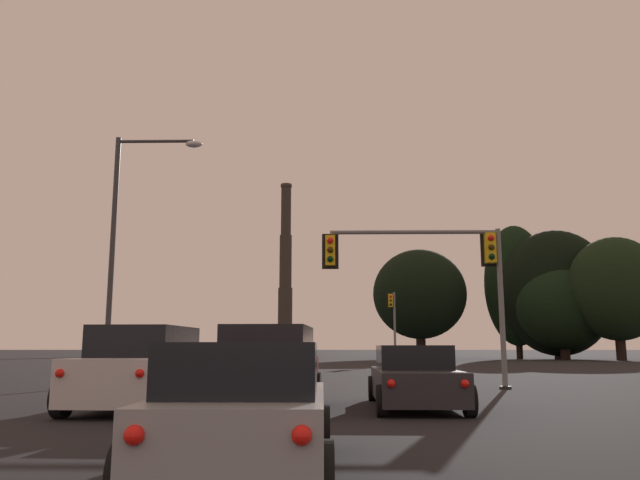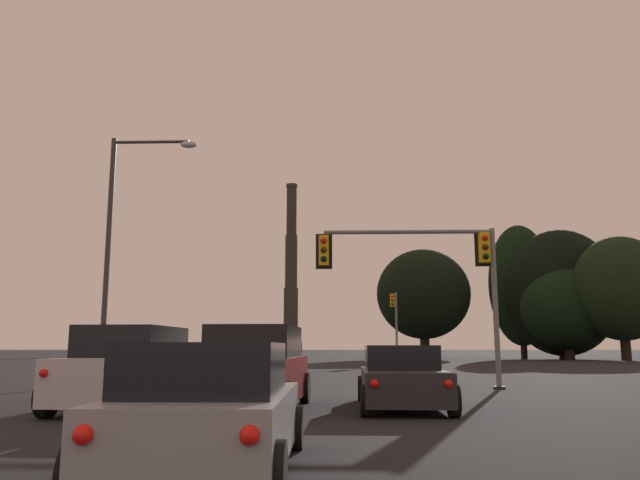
{
  "view_description": "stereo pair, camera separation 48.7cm",
  "coord_description": "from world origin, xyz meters",
  "px_view_note": "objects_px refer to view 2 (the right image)",
  "views": [
    {
      "loc": [
        1.11,
        -1.19,
        1.39
      ],
      "look_at": [
        0.27,
        38.29,
        8.18
      ],
      "focal_mm": 35.0,
      "sensor_mm": 36.0,
      "label": 1
    },
    {
      "loc": [
        1.6,
        -1.18,
        1.39
      ],
      "look_at": [
        0.27,
        38.29,
        8.18
      ],
      "focal_mm": 35.0,
      "sensor_mm": 36.0,
      "label": 2
    }
  ],
  "objects_px": {
    "suv_center_lane_front": "(255,369)",
    "smokestack": "(291,285)",
    "suv_left_lane_front": "(131,369)",
    "traffic_light_far_right": "(395,317)",
    "hatchback_center_lane_second": "(211,413)",
    "sedan_right_lane_front": "(401,378)",
    "street_lamp": "(122,231)",
    "traffic_light_overhead_right": "(431,264)"
  },
  "relations": [
    {
      "from": "hatchback_center_lane_second",
      "to": "suv_left_lane_front",
      "type": "height_order",
      "value": "suv_left_lane_front"
    },
    {
      "from": "smokestack",
      "to": "traffic_light_far_right",
      "type": "bearing_deg",
      "value": -80.67
    },
    {
      "from": "suv_left_lane_front",
      "to": "traffic_light_far_right",
      "type": "distance_m",
      "value": 36.87
    },
    {
      "from": "traffic_light_overhead_right",
      "to": "suv_left_lane_front",
      "type": "bearing_deg",
      "value": -138.98
    },
    {
      "from": "smokestack",
      "to": "suv_left_lane_front",
      "type": "bearing_deg",
      "value": -86.96
    },
    {
      "from": "smokestack",
      "to": "street_lamp",
      "type": "bearing_deg",
      "value": -88.31
    },
    {
      "from": "sedan_right_lane_front",
      "to": "traffic_light_far_right",
      "type": "distance_m",
      "value": 35.41
    },
    {
      "from": "suv_center_lane_front",
      "to": "suv_left_lane_front",
      "type": "bearing_deg",
      "value": 177.84
    },
    {
      "from": "traffic_light_far_right",
      "to": "traffic_light_overhead_right",
      "type": "distance_m",
      "value": 28.71
    },
    {
      "from": "hatchback_center_lane_second",
      "to": "sedan_right_lane_front",
      "type": "xyz_separation_m",
      "value": [
        2.85,
        7.77,
        0.0
      ]
    },
    {
      "from": "traffic_light_overhead_right",
      "to": "street_lamp",
      "type": "distance_m",
      "value": 11.6
    },
    {
      "from": "suv_center_lane_front",
      "to": "traffic_light_overhead_right",
      "type": "xyz_separation_m",
      "value": [
        5.06,
        7.16,
        3.29
      ]
    },
    {
      "from": "suv_left_lane_front",
      "to": "traffic_light_far_right",
      "type": "height_order",
      "value": "traffic_light_far_right"
    },
    {
      "from": "suv_center_lane_front",
      "to": "traffic_light_overhead_right",
      "type": "distance_m",
      "value": 9.37
    },
    {
      "from": "traffic_light_far_right",
      "to": "smokestack",
      "type": "xyz_separation_m",
      "value": [
        -16.25,
        98.91,
        12.35
      ]
    },
    {
      "from": "traffic_light_overhead_right",
      "to": "suv_center_lane_front",
      "type": "bearing_deg",
      "value": -125.26
    },
    {
      "from": "hatchback_center_lane_second",
      "to": "suv_center_lane_front",
      "type": "bearing_deg",
      "value": 92.93
    },
    {
      "from": "suv_left_lane_front",
      "to": "traffic_light_far_right",
      "type": "xyz_separation_m",
      "value": [
        9.1,
        35.61,
        2.86
      ]
    },
    {
      "from": "traffic_light_overhead_right",
      "to": "smokestack",
      "type": "relative_size",
      "value": 0.15
    },
    {
      "from": "suv_center_lane_front",
      "to": "traffic_light_overhead_right",
      "type": "height_order",
      "value": "traffic_light_overhead_right"
    },
    {
      "from": "suv_left_lane_front",
      "to": "traffic_light_far_right",
      "type": "bearing_deg",
      "value": 78.09
    },
    {
      "from": "suv_left_lane_front",
      "to": "sedan_right_lane_front",
      "type": "xyz_separation_m",
      "value": [
        6.24,
        0.45,
        -0.23
      ]
    },
    {
      "from": "sedan_right_lane_front",
      "to": "traffic_light_far_right",
      "type": "bearing_deg",
      "value": 86.1
    },
    {
      "from": "suv_center_lane_front",
      "to": "smokestack",
      "type": "relative_size",
      "value": 0.12
    },
    {
      "from": "suv_center_lane_front",
      "to": "smokestack",
      "type": "distance_m",
      "value": 135.98
    },
    {
      "from": "suv_left_lane_front",
      "to": "hatchback_center_lane_second",
      "type": "bearing_deg",
      "value": -62.8
    },
    {
      "from": "sedan_right_lane_front",
      "to": "smokestack",
      "type": "distance_m",
      "value": 135.62
    },
    {
      "from": "hatchback_center_lane_second",
      "to": "traffic_light_overhead_right",
      "type": "relative_size",
      "value": 0.65
    },
    {
      "from": "suv_left_lane_front",
      "to": "street_lamp",
      "type": "height_order",
      "value": "street_lamp"
    },
    {
      "from": "suv_left_lane_front",
      "to": "smokestack",
      "type": "bearing_deg",
      "value": 95.46
    },
    {
      "from": "hatchback_center_lane_second",
      "to": "smokestack",
      "type": "relative_size",
      "value": 0.1
    },
    {
      "from": "sedan_right_lane_front",
      "to": "traffic_light_overhead_right",
      "type": "bearing_deg",
      "value": 75.83
    },
    {
      "from": "traffic_light_overhead_right",
      "to": "street_lamp",
      "type": "relative_size",
      "value": 0.67
    },
    {
      "from": "suv_center_lane_front",
      "to": "smokestack",
      "type": "bearing_deg",
      "value": 96.73
    },
    {
      "from": "sedan_right_lane_front",
      "to": "traffic_light_overhead_right",
      "type": "height_order",
      "value": "traffic_light_overhead_right"
    },
    {
      "from": "suv_center_lane_front",
      "to": "traffic_light_far_right",
      "type": "relative_size",
      "value": 0.87
    },
    {
      "from": "hatchback_center_lane_second",
      "to": "suv_center_lane_front",
      "type": "distance_m",
      "value": 7.11
    },
    {
      "from": "traffic_light_far_right",
      "to": "smokestack",
      "type": "distance_m",
      "value": 100.99
    },
    {
      "from": "sedan_right_lane_front",
      "to": "traffic_light_overhead_right",
      "type": "xyz_separation_m",
      "value": [
        1.73,
        6.48,
        3.52
      ]
    },
    {
      "from": "hatchback_center_lane_second",
      "to": "traffic_light_far_right",
      "type": "xyz_separation_m",
      "value": [
        5.71,
        42.94,
        3.1
      ]
    },
    {
      "from": "sedan_right_lane_front",
      "to": "street_lamp",
      "type": "xyz_separation_m",
      "value": [
        -9.67,
        7.98,
        5.03
      ]
    },
    {
      "from": "suv_center_lane_front",
      "to": "hatchback_center_lane_second",
      "type": "bearing_deg",
      "value": -83.63
    }
  ]
}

